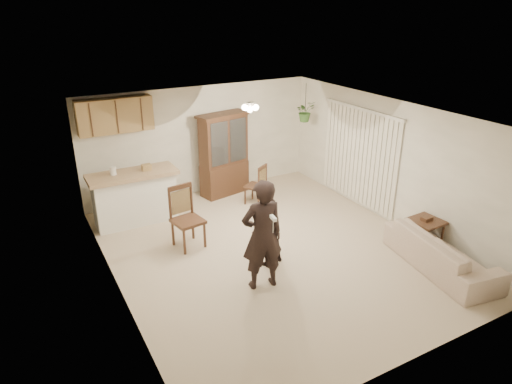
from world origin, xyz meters
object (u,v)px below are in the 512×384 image
china_hutch (224,155)px  chair_bar (189,230)px  chair_hutch_right (255,192)px  chair_hutch_left (215,183)px  sofa (442,249)px  child (267,228)px  side_table (424,234)px  adult (262,236)px

china_hutch → chair_bar: bearing=-141.8°
chair_hutch_right → chair_hutch_left: bearing=-89.1°
sofa → child: bearing=67.4°
side_table → chair_hutch_right: size_ratio=0.72×
chair_bar → chair_hutch_left: (1.43, 2.02, -0.05)m
sofa → chair_bar: (-3.47, 2.78, -0.04)m
china_hutch → side_table: bearing=-75.7°
child → chair_hutch_left: bearing=-106.9°
sofa → adult: (-2.92, 1.02, 0.53)m
child → chair_hutch_right: (1.05, 2.31, -0.41)m
side_table → chair_hutch_right: 3.72m
child → side_table: child is taller
adult → child: 0.74m
china_hutch → chair_hutch_left: bearing=160.2°
chair_hutch_right → china_hutch: bearing=-100.3°
sofa → side_table: sofa is taller
side_table → chair_hutch_left: 4.79m
adult → child: size_ratio=1.33×
child → side_table: (2.74, -1.01, -0.37)m
adult → chair_bar: adult is taller
adult → china_hutch: bearing=-98.4°
child → chair_hutch_right: size_ratio=1.46×
china_hutch → chair_hutch_left: china_hutch is taller
chair_bar → chair_hutch_right: (2.03, 1.12, -0.07)m
sofa → side_table: (0.24, 0.58, -0.06)m
china_hutch → chair_hutch_right: 1.16m
child → adult: bearing=45.2°
adult → side_table: 3.24m
china_hutch → sofa: bearing=-81.0°
chair_hutch_right → adult: bearing=30.6°
child → chair_bar: size_ratio=1.16×
adult → side_table: adult is taller
sofa → chair_hutch_left: bearing=32.8°
child → chair_hutch_left: size_ratio=1.35×
chair_hutch_right → child: bearing=33.1°
adult → chair_hutch_right: 3.30m
side_table → chair_bar: chair_bar is taller
child → chair_hutch_right: bearing=-123.2°
adult → chair_bar: size_ratio=1.55×
china_hutch → chair_hutch_left: 0.71m
china_hutch → chair_bar: size_ratio=1.65×
sofa → chair_hutch_right: size_ratio=2.03×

